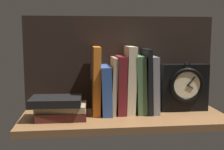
% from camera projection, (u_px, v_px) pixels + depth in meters
% --- Properties ---
extents(ground_plane, '(0.77, 0.27, 0.03)m').
position_uv_depth(ground_plane, '(125.00, 119.00, 1.08)').
color(ground_plane, brown).
extents(back_panel, '(0.77, 0.01, 0.37)m').
position_uv_depth(back_panel, '(120.00, 63.00, 1.18)').
color(back_panel, black).
rests_on(back_panel, ground_plane).
extents(book_orange_pandolfini, '(0.03, 0.12, 0.26)m').
position_uv_depth(book_orange_pandolfini, '(96.00, 80.00, 1.10)').
color(book_orange_pandolfini, orange).
rests_on(book_orange_pandolfini, ground_plane).
extents(book_blue_modern, '(0.04, 0.15, 0.18)m').
position_uv_depth(book_blue_modern, '(105.00, 90.00, 1.11)').
color(book_blue_modern, '#2D4C8E').
rests_on(book_blue_modern, ground_plane).
extents(book_tan_shortstories, '(0.03, 0.12, 0.22)m').
position_uv_depth(book_tan_shortstories, '(113.00, 85.00, 1.11)').
color(book_tan_shortstories, tan).
rests_on(book_tan_shortstories, ground_plane).
extents(book_maroon_dawkins, '(0.04, 0.13, 0.22)m').
position_uv_depth(book_maroon_dawkins, '(121.00, 85.00, 1.11)').
color(book_maroon_dawkins, maroon).
rests_on(book_maroon_dawkins, ground_plane).
extents(book_cream_twain, '(0.04, 0.12, 0.26)m').
position_uv_depth(book_cream_twain, '(130.00, 80.00, 1.11)').
color(book_cream_twain, beige).
rests_on(book_cream_twain, ground_plane).
extents(book_green_romantic, '(0.04, 0.13, 0.22)m').
position_uv_depth(book_green_romantic, '(139.00, 84.00, 1.12)').
color(book_green_romantic, '#476B44').
rests_on(book_green_romantic, ground_plane).
extents(book_black_skeptic, '(0.02, 0.14, 0.25)m').
position_uv_depth(book_black_skeptic, '(146.00, 81.00, 1.12)').
color(book_black_skeptic, black).
rests_on(book_black_skeptic, ground_plane).
extents(book_gray_chess, '(0.03, 0.13, 0.22)m').
position_uv_depth(book_gray_chess, '(152.00, 84.00, 1.13)').
color(book_gray_chess, gray).
rests_on(book_gray_chess, ground_plane).
extents(framed_clock, '(0.19, 0.06, 0.20)m').
position_uv_depth(framed_clock, '(184.00, 87.00, 1.14)').
color(framed_clock, black).
rests_on(framed_clock, ground_plane).
extents(book_stack_side, '(0.20, 0.13, 0.08)m').
position_uv_depth(book_stack_side, '(60.00, 108.00, 1.04)').
color(book_stack_side, '#471E19').
rests_on(book_stack_side, ground_plane).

